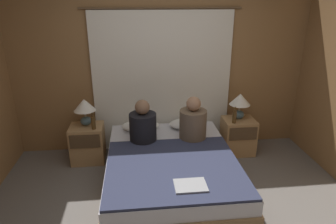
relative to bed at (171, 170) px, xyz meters
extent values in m
plane|color=#66605B|center=(0.00, -0.68, -0.20)|extent=(16.00, 16.00, 0.00)
cube|color=olive|center=(0.00, 1.12, 1.05)|extent=(4.40, 0.06, 2.50)
cube|color=white|center=(0.00, 1.06, 0.82)|extent=(2.02, 0.02, 2.05)
cylinder|color=brown|center=(0.00, 1.06, 1.87)|extent=(2.22, 0.02, 0.02)
cube|color=#99754C|center=(0.00, 0.00, -0.08)|extent=(1.57, 2.01, 0.24)
cube|color=silver|center=(0.00, 0.00, 0.12)|extent=(1.53, 1.97, 0.17)
cube|color=#A87F51|center=(-1.10, 0.73, 0.06)|extent=(0.46, 0.39, 0.53)
cube|color=#4C3823|center=(-1.10, 0.53, 0.19)|extent=(0.40, 0.02, 0.19)
cube|color=#A87F51|center=(1.10, 0.73, 0.06)|extent=(0.46, 0.39, 0.53)
cube|color=#4C3823|center=(1.10, 0.53, 0.19)|extent=(0.40, 0.02, 0.19)
ellipsoid|color=slate|center=(-1.10, 0.78, 0.39)|extent=(0.15, 0.15, 0.12)
cylinder|color=#B2A893|center=(-1.10, 0.78, 0.50)|extent=(0.02, 0.02, 0.09)
cone|color=white|center=(-1.10, 0.78, 0.63)|extent=(0.30, 0.30, 0.16)
ellipsoid|color=slate|center=(1.10, 0.78, 0.39)|extent=(0.15, 0.15, 0.12)
cylinder|color=#B2A893|center=(1.10, 0.78, 0.50)|extent=(0.02, 0.02, 0.09)
cone|color=white|center=(1.10, 0.78, 0.63)|extent=(0.30, 0.30, 0.16)
ellipsoid|color=white|center=(-0.34, 0.80, 0.27)|extent=(0.54, 0.34, 0.12)
ellipsoid|color=white|center=(0.34, 0.80, 0.27)|extent=(0.54, 0.34, 0.12)
cube|color=#2D334C|center=(0.00, -0.30, 0.22)|extent=(1.51, 1.36, 0.03)
cylinder|color=black|center=(-0.32, 0.42, 0.40)|extent=(0.36, 0.36, 0.39)
sphere|color=#846047|center=(-0.32, 0.42, 0.70)|extent=(0.19, 0.19, 0.19)
cylinder|color=brown|center=(0.35, 0.42, 0.41)|extent=(0.36, 0.36, 0.41)
sphere|color=#A87A5B|center=(0.35, 0.42, 0.71)|extent=(0.19, 0.19, 0.19)
cylinder|color=#513819|center=(-0.98, 0.62, 0.42)|extent=(0.06, 0.06, 0.18)
cylinder|color=#513819|center=(-0.98, 0.62, 0.54)|extent=(0.02, 0.02, 0.06)
cylinder|color=#513819|center=(0.99, 0.62, 0.42)|extent=(0.06, 0.06, 0.18)
cylinder|color=#513819|center=(0.99, 0.62, 0.54)|extent=(0.02, 0.02, 0.06)
cube|color=#9EA0A5|center=(0.12, -0.70, 0.25)|extent=(0.32, 0.24, 0.02)
camera|label=1|loc=(-0.38, -3.19, 2.02)|focal=32.00mm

